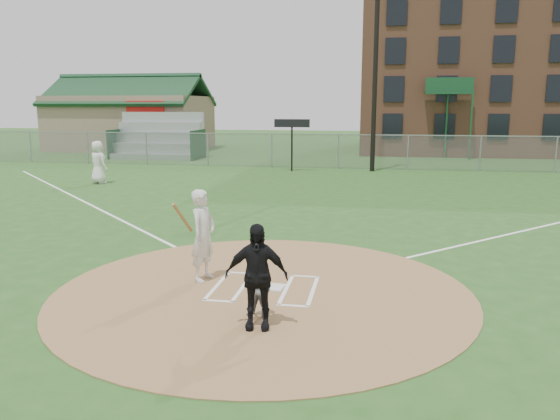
% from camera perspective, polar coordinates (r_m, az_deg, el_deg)
% --- Properties ---
extents(ground, '(140.00, 140.00, 0.00)m').
position_cam_1_polar(ground, '(11.17, -1.78, -8.50)').
color(ground, '#234E1A').
rests_on(ground, ground).
extents(dirt_circle, '(8.40, 8.40, 0.02)m').
position_cam_1_polar(dirt_circle, '(11.17, -1.78, -8.45)').
color(dirt_circle, '#997448').
rests_on(dirt_circle, ground).
extents(home_plate, '(0.48, 0.48, 0.03)m').
position_cam_1_polar(home_plate, '(11.30, -0.74, -8.07)').
color(home_plate, silver).
rests_on(home_plate, dirt_circle).
extents(foul_line_third, '(17.04, 17.04, 0.01)m').
position_cam_1_polar(foul_line_third, '(22.61, -19.81, 0.84)').
color(foul_line_third, white).
rests_on(foul_line_third, ground).
extents(catcher, '(0.57, 0.50, 0.99)m').
position_cam_1_polar(catcher, '(9.66, -2.27, -8.43)').
color(catcher, gray).
rests_on(catcher, dirt_circle).
extents(umpire, '(1.10, 0.56, 1.80)m').
position_cam_1_polar(umpire, '(9.13, -2.48, -6.92)').
color(umpire, black).
rests_on(umpire, dirt_circle).
extents(ondeck_player, '(1.18, 1.03, 2.03)m').
position_cam_1_polar(ondeck_player, '(27.50, -18.48, 4.75)').
color(ondeck_player, white).
rests_on(ondeck_player, ground).
extents(batters_boxes, '(2.08, 1.88, 0.01)m').
position_cam_1_polar(batters_boxes, '(11.30, -1.63, -8.13)').
color(batters_boxes, white).
rests_on(batters_boxes, dirt_circle).
extents(batter_at_plate, '(0.74, 1.10, 1.96)m').
position_cam_1_polar(batter_at_plate, '(11.68, -8.04, -2.61)').
color(batter_at_plate, silver).
rests_on(batter_at_plate, dirt_circle).
extents(outfield_fence, '(56.08, 0.08, 2.03)m').
position_cam_1_polar(outfield_fence, '(32.50, 6.11, 6.12)').
color(outfield_fence, slate).
rests_on(outfield_fence, ground).
extents(bleachers, '(6.08, 3.20, 3.20)m').
position_cam_1_polar(bleachers, '(39.59, -12.72, 7.60)').
color(bleachers, '#B7BABF').
rests_on(bleachers, ground).
extents(clubhouse, '(12.20, 8.71, 6.23)m').
position_cam_1_polar(clubhouse, '(47.78, -15.23, 8.98)').
color(clubhouse, gray).
rests_on(clubhouse, ground).
extents(brick_warehouse, '(30.00, 17.17, 15.00)m').
position_cam_1_polar(brick_warehouse, '(50.36, 26.70, 14.13)').
color(brick_warehouse, brown).
rests_on(brick_warehouse, ground).
extents(light_pole, '(1.20, 0.30, 12.22)m').
position_cam_1_polar(light_pole, '(31.45, 9.98, 16.07)').
color(light_pole, black).
rests_on(light_pole, ground).
extents(scoreboard_sign, '(2.00, 0.10, 2.93)m').
position_cam_1_polar(scoreboard_sign, '(30.89, 1.25, 8.48)').
color(scoreboard_sign, black).
rests_on(scoreboard_sign, ground).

